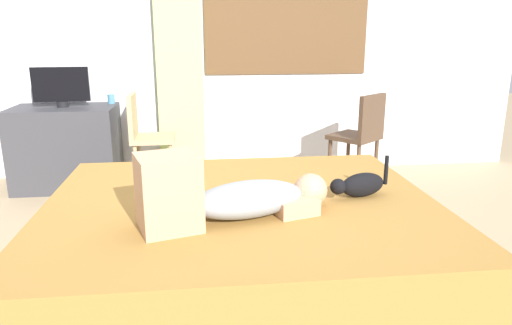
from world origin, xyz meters
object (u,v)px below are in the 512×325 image
Objects in this scene: cup at (111,99)px; chair_by_desk at (145,133)px; bed at (242,247)px; desk at (67,147)px; tv_monitor at (61,86)px; person_lying at (229,196)px; cat at (360,185)px; chair_spare at (361,133)px.

cup is 0.51m from chair_by_desk.
desk is (-1.42, 2.02, 0.11)m from bed.
cup is at bearing 138.32° from chair_by_desk.
tv_monitor reaches higher than desk.
cup is 0.10× the size of chair_by_desk.
cat is at bearing 17.92° from person_lying.
cup is (-1.02, 2.19, 0.52)m from bed.
tv_monitor reaches higher than chair_spare.
tv_monitor is (-2.04, 2.03, 0.33)m from cat.
chair_by_desk is at bearing -41.68° from cup.
cat is 4.04× the size of cup.
bed is 4.35× the size of tv_monitor.
chair_by_desk is (0.71, -0.12, -0.41)m from tv_monitor.
bed is at bearing -65.01° from cup.
chair_spare is at bearing -6.98° from tv_monitor.
cat is 0.72× the size of tv_monitor.
cup is at bearing 126.92° from cat.
desk is 10.46× the size of cup.
desk is 1.05× the size of chair_by_desk.
cat is at bearing -53.08° from cup.
chair_by_desk is (-0.70, 1.90, 0.25)m from bed.
desk is 0.60m from cup.
chair_by_desk is (0.72, -0.12, 0.14)m from desk.
bed is at bearing -125.95° from chair_spare.
person_lying is at bearing -108.41° from bed.
chair_by_desk is (0.32, -0.29, -0.27)m from cup.
desk is 1.05× the size of chair_spare.
desk is at bearing -157.61° from cup.
chair_spare is (2.25, -0.49, -0.27)m from cup.
cat is 0.40× the size of chair_spare.
desk reaches higher than cat.
cat is 2.90m from tv_monitor.
tv_monitor is 0.56× the size of chair_by_desk.
cup is (0.40, 0.16, 0.41)m from desk.
tv_monitor is at bearing 173.02° from chair_spare.
bed is 2.55m from tv_monitor.
chair_spare is (2.64, -0.32, -0.41)m from tv_monitor.
desk is at bearing 120.51° from person_lying.
chair_spare is at bearing -6.96° from desk.
chair_by_desk reaches higher than bed.
chair_by_desk and chair_spare have the same top height.
chair_by_desk is at bearing -9.80° from tv_monitor.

